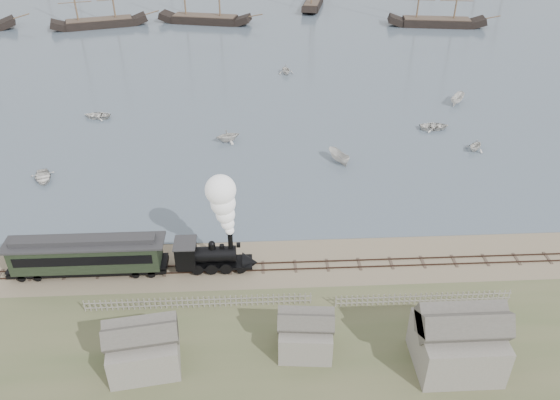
{
  "coord_description": "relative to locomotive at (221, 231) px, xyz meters",
  "views": [
    {
      "loc": [
        -1.41,
        -41.24,
        32.48
      ],
      "look_at": [
        0.87,
        4.04,
        3.5
      ],
      "focal_mm": 35.0,
      "sensor_mm": 36.0,
      "label": 1
    }
  ],
  "objects": [
    {
      "name": "picket_fence_west",
      "position": [
        -1.89,
        -5.0,
        -4.28
      ],
      "size": [
        19.0,
        0.1,
        1.2
      ],
      "primitive_type": null,
      "color": "gray",
      "rests_on": "ground"
    },
    {
      "name": "ground",
      "position": [
        4.61,
        2.0,
        -4.28
      ],
      "size": [
        600.0,
        600.0,
        0.0
      ],
      "primitive_type": "plane",
      "color": "gray",
      "rests_on": "ground"
    },
    {
      "name": "rowboat_1",
      "position": [
        -0.42,
        26.24,
        -3.37
      ],
      "size": [
        3.68,
        3.95,
        1.69
      ],
      "primitive_type": "imported",
      "rotation": [
        0.0,
        0.0,
        1.91
      ],
      "color": "silver",
      "rests_on": "harbor_water"
    },
    {
      "name": "rail_track",
      "position": [
        4.61,
        0.0,
        -4.24
      ],
      "size": [
        120.0,
        1.8,
        0.16
      ],
      "color": "#3A281F",
      "rests_on": "ground"
    },
    {
      "name": "rowboat_2",
      "position": [
        13.41,
        19.81,
        -3.51
      ],
      "size": [
        3.87,
        3.01,
        1.42
      ],
      "primitive_type": "imported",
      "rotation": [
        0.0,
        0.0,
        3.66
      ],
      "color": "silver",
      "rests_on": "harbor_water"
    },
    {
      "name": "shed_right",
      "position": [
        17.61,
        -12.0,
        -4.28
      ],
      "size": [
        6.0,
        5.0,
        5.1
      ],
      "primitive_type": null,
      "color": "gray",
      "rests_on": "ground"
    },
    {
      "name": "shed_mid",
      "position": [
        6.61,
        -10.0,
        -4.28
      ],
      "size": [
        4.0,
        3.5,
        3.6
      ],
      "primitive_type": null,
      "color": "gray",
      "rests_on": "ground"
    },
    {
      "name": "rowboat_5",
      "position": [
        34.07,
        37.42,
        -3.49
      ],
      "size": [
        3.85,
        3.43,
        1.46
      ],
      "primitive_type": "imported",
      "rotation": [
        0.0,
        0.0,
        2.48
      ],
      "color": "silver",
      "rests_on": "harbor_water"
    },
    {
      "name": "passenger_coach",
      "position": [
        -12.15,
        0.0,
        -2.12
      ],
      "size": [
        14.07,
        2.71,
        3.42
      ],
      "color": "black",
      "rests_on": "ground"
    },
    {
      "name": "rowboat_3",
      "position": [
        28.05,
        28.61,
        -3.8
      ],
      "size": [
        3.05,
        4.15,
        0.84
      ],
      "primitive_type": "imported",
      "rotation": [
        0.0,
        0.0,
        1.61
      ],
      "color": "silver",
      "rests_on": "harbor_water"
    },
    {
      "name": "locomotive",
      "position": [
        0.0,
        0.0,
        0.0
      ],
      "size": [
        7.43,
        2.77,
        9.26
      ],
      "color": "black",
      "rests_on": "ground"
    },
    {
      "name": "picket_fence_east",
      "position": [
        17.11,
        -5.5,
        -4.28
      ],
      "size": [
        15.0,
        0.1,
        1.2
      ],
      "primitive_type": null,
      "color": "gray",
      "rests_on": "ground"
    },
    {
      "name": "rowboat_6",
      "position": [
        -19.53,
        34.8,
        -3.82
      ],
      "size": [
        3.32,
        4.21,
        0.79
      ],
      "primitive_type": "imported",
      "rotation": [
        0.0,
        0.0,
        4.55
      ],
      "color": "silver",
      "rests_on": "harbor_water"
    },
    {
      "name": "shed_left",
      "position": [
        -5.39,
        -11.0,
        -4.28
      ],
      "size": [
        5.0,
        4.0,
        4.1
      ],
      "primitive_type": null,
      "color": "gray",
      "rests_on": "ground"
    },
    {
      "name": "rowboat_7",
      "position": [
        8.81,
        51.9,
        -3.42
      ],
      "size": [
        3.47,
        3.15,
        1.59
      ],
      "primitive_type": "imported",
      "rotation": [
        0.0,
        0.0,
        0.2
      ],
      "color": "silver",
      "rests_on": "harbor_water"
    },
    {
      "name": "rowboat_0",
      "position": [
        -21.71,
        17.12,
        -3.82
      ],
      "size": [
        4.5,
        3.86,
        0.79
      ],
      "primitive_type": "imported",
      "rotation": [
        0.0,
        0.0,
        0.35
      ],
      "color": "silver",
      "rests_on": "harbor_water"
    },
    {
      "name": "beached_dinghy",
      "position": [
        -11.02,
        2.18,
        -3.87
      ],
      "size": [
        3.9,
        4.63,
        0.82
      ],
      "primitive_type": "imported",
      "rotation": [
        0.0,
        0.0,
        1.26
      ],
      "color": "silver",
      "rests_on": "ground"
    },
    {
      "name": "rowboat_4",
      "position": [
        31.42,
        22.07,
        -3.5
      ],
      "size": [
        3.56,
        3.56,
        1.42
      ],
      "primitive_type": "imported",
      "rotation": [
        0.0,
        0.0,
        5.49
      ],
      "color": "silver",
      "rests_on": "harbor_water"
    }
  ]
}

